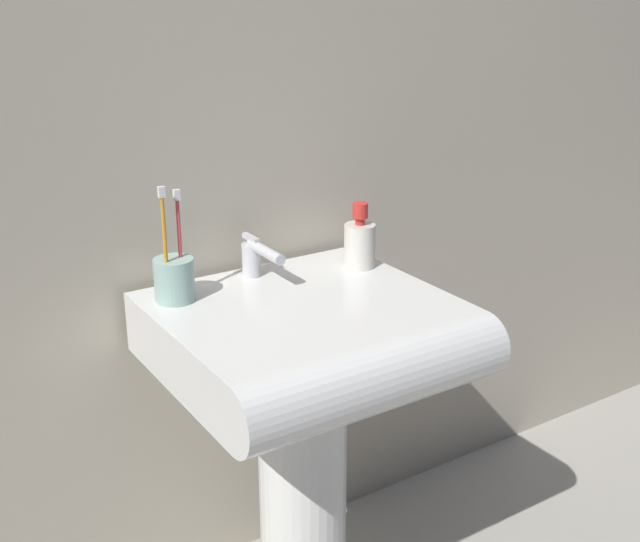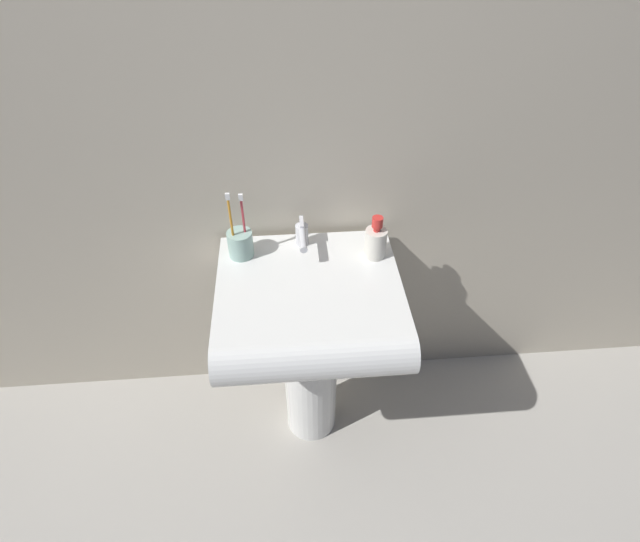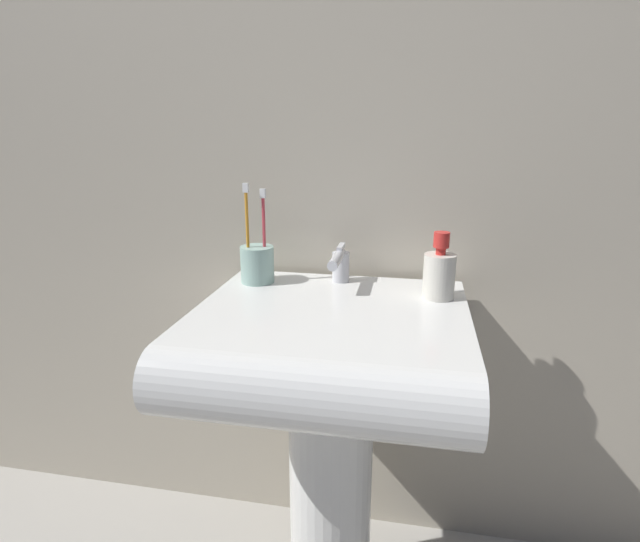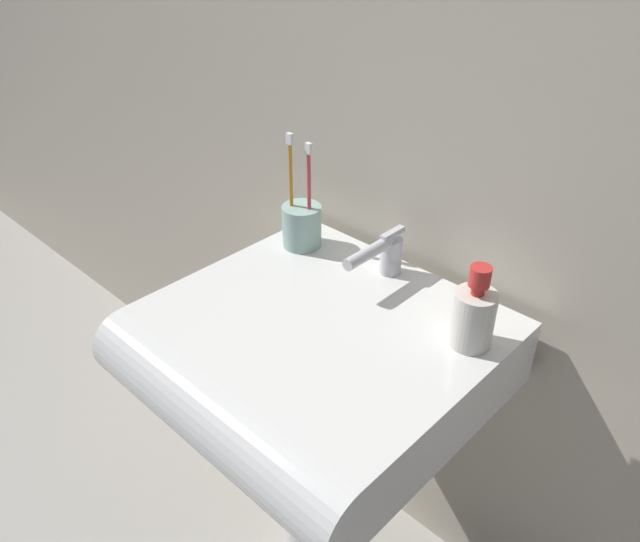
# 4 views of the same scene
# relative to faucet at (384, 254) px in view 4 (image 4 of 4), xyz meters

# --- Properties ---
(sink_pedestal) EXTENTS (0.18, 0.18, 0.59)m
(sink_pedestal) POSITION_rel_faucet_xyz_m (0.01, -0.16, -0.46)
(sink_pedestal) COLOR white
(sink_pedestal) RESTS_ON ground
(sink_basin) EXTENTS (0.53, 0.51, 0.12)m
(sink_basin) POSITION_rel_faucet_xyz_m (0.01, -0.20, -0.11)
(sink_basin) COLOR white
(sink_basin) RESTS_ON sink_pedestal
(faucet) EXTENTS (0.04, 0.15, 0.08)m
(faucet) POSITION_rel_faucet_xyz_m (0.00, 0.00, 0.00)
(faucet) COLOR silver
(faucet) RESTS_ON sink_basin
(toothbrush_cup) EXTENTS (0.08, 0.08, 0.22)m
(toothbrush_cup) POSITION_rel_faucet_xyz_m (-0.18, -0.02, -0.00)
(toothbrush_cup) COLOR #99BFB2
(toothbrush_cup) RESTS_ON sink_basin
(soap_bottle) EXTENTS (0.06, 0.06, 0.14)m
(soap_bottle) POSITION_rel_faucet_xyz_m (0.21, -0.06, 0.01)
(soap_bottle) COLOR silver
(soap_bottle) RESTS_ON sink_basin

